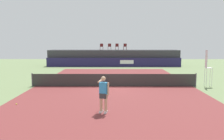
{
  "coord_description": "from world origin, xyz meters",
  "views": [
    {
      "loc": [
        -0.02,
        -17.27,
        3.4
      ],
      "look_at": [
        -0.15,
        2.0,
        1.0
      ],
      "focal_mm": 37.07,
      "sensor_mm": 36.0,
      "label": 1
    }
  ],
  "objects_px": {
    "spectator_chair_left": "(110,46)",
    "net_post_far": "(196,80)",
    "tennis_player": "(104,93)",
    "tennis_ball": "(16,104)",
    "umpire_chair": "(207,66)",
    "spectator_chair_center": "(117,46)",
    "spectator_chair_right": "(125,46)",
    "net_post_near": "(32,80)",
    "spectator_chair_far_left": "(102,46)"
  },
  "relations": [
    {
      "from": "net_post_near",
      "to": "spectator_chair_far_left",
      "type": "bearing_deg",
      "value": 73.38
    },
    {
      "from": "spectator_chair_center",
      "to": "net_post_far",
      "type": "relative_size",
      "value": 0.89
    },
    {
      "from": "spectator_chair_far_left",
      "to": "tennis_ball",
      "type": "distance_m",
      "value": 20.73
    },
    {
      "from": "spectator_chair_far_left",
      "to": "spectator_chair_right",
      "type": "relative_size",
      "value": 1.0
    },
    {
      "from": "spectator_chair_right",
      "to": "tennis_player",
      "type": "height_order",
      "value": "spectator_chair_right"
    },
    {
      "from": "umpire_chair",
      "to": "net_post_near",
      "type": "xyz_separation_m",
      "value": [
        -13.22,
        -0.0,
        -1.09
      ]
    },
    {
      "from": "spectator_chair_right",
      "to": "net_post_far",
      "type": "height_order",
      "value": "spectator_chair_right"
    },
    {
      "from": "spectator_chair_center",
      "to": "tennis_player",
      "type": "xyz_separation_m",
      "value": [
        -0.95,
        -21.81,
        -1.73
      ]
    },
    {
      "from": "umpire_chair",
      "to": "tennis_player",
      "type": "xyz_separation_m",
      "value": [
        -7.51,
        -6.54,
        -0.63
      ]
    },
    {
      "from": "spectator_chair_far_left",
      "to": "spectator_chair_right",
      "type": "bearing_deg",
      "value": 6.4
    },
    {
      "from": "net_post_near",
      "to": "spectator_chair_left",
      "type": "bearing_deg",
      "value": 69.8
    },
    {
      "from": "tennis_player",
      "to": "net_post_near",
      "type": "bearing_deg",
      "value": 131.12
    },
    {
      "from": "net_post_near",
      "to": "tennis_ball",
      "type": "distance_m",
      "value": 5.28
    },
    {
      "from": "spectator_chair_right",
      "to": "spectator_chair_far_left",
      "type": "bearing_deg",
      "value": -173.6
    },
    {
      "from": "spectator_chair_far_left",
      "to": "net_post_near",
      "type": "distance_m",
      "value": 15.88
    },
    {
      "from": "tennis_player",
      "to": "tennis_ball",
      "type": "relative_size",
      "value": 26.03
    },
    {
      "from": "spectator_chair_far_left",
      "to": "spectator_chair_left",
      "type": "relative_size",
      "value": 1.0
    },
    {
      "from": "umpire_chair",
      "to": "net_post_far",
      "type": "xyz_separation_m",
      "value": [
        -0.82,
        -0.0,
        -1.09
      ]
    },
    {
      "from": "tennis_ball",
      "to": "spectator_chair_center",
      "type": "bearing_deg",
      "value": 74.37
    },
    {
      "from": "umpire_chair",
      "to": "spectator_chair_right",
      "type": "bearing_deg",
      "value": 109.36
    },
    {
      "from": "net_post_far",
      "to": "tennis_player",
      "type": "distance_m",
      "value": 9.37
    },
    {
      "from": "spectator_chair_right",
      "to": "umpire_chair",
      "type": "bearing_deg",
      "value": -70.64
    },
    {
      "from": "tennis_ball",
      "to": "spectator_chair_left",
      "type": "bearing_deg",
      "value": 77.11
    },
    {
      "from": "spectator_chair_center",
      "to": "spectator_chair_right",
      "type": "xyz_separation_m",
      "value": [
        1.14,
        0.18,
        0.0
      ]
    },
    {
      "from": "spectator_chair_right",
      "to": "net_post_far",
      "type": "relative_size",
      "value": 0.89
    },
    {
      "from": "tennis_player",
      "to": "tennis_ball",
      "type": "bearing_deg",
      "value": 164.06
    },
    {
      "from": "spectator_chair_left",
      "to": "net_post_near",
      "type": "bearing_deg",
      "value": -110.2
    },
    {
      "from": "spectator_chair_left",
      "to": "spectator_chair_right",
      "type": "height_order",
      "value": "same"
    },
    {
      "from": "spectator_chair_center",
      "to": "tennis_player",
      "type": "distance_m",
      "value": 21.9
    },
    {
      "from": "spectator_chair_center",
      "to": "tennis_ball",
      "type": "relative_size",
      "value": 13.06
    },
    {
      "from": "net_post_near",
      "to": "net_post_far",
      "type": "bearing_deg",
      "value": 0.0
    },
    {
      "from": "spectator_chair_far_left",
      "to": "tennis_player",
      "type": "relative_size",
      "value": 0.5
    },
    {
      "from": "spectator_chair_center",
      "to": "tennis_player",
      "type": "height_order",
      "value": "spectator_chair_center"
    },
    {
      "from": "spectator_chair_far_left",
      "to": "tennis_ball",
      "type": "relative_size",
      "value": 13.06
    },
    {
      "from": "spectator_chair_far_left",
      "to": "spectator_chair_right",
      "type": "height_order",
      "value": "same"
    },
    {
      "from": "net_post_far",
      "to": "spectator_chair_center",
      "type": "bearing_deg",
      "value": 110.61
    },
    {
      "from": "spectator_chair_right",
      "to": "net_post_near",
      "type": "bearing_deg",
      "value": -116.78
    },
    {
      "from": "spectator_chair_right",
      "to": "tennis_ball",
      "type": "relative_size",
      "value": 13.06
    },
    {
      "from": "spectator_chair_far_left",
      "to": "umpire_chair",
      "type": "relative_size",
      "value": 0.32
    },
    {
      "from": "spectator_chair_center",
      "to": "net_post_near",
      "type": "relative_size",
      "value": 0.89
    },
    {
      "from": "umpire_chair",
      "to": "tennis_ball",
      "type": "xyz_separation_m",
      "value": [
        -12.28,
        -5.18,
        -1.55
      ]
    },
    {
      "from": "spectator_chair_far_left",
      "to": "spectator_chair_center",
      "type": "distance_m",
      "value": 2.17
    },
    {
      "from": "umpire_chair",
      "to": "net_post_near",
      "type": "distance_m",
      "value": 13.27
    },
    {
      "from": "umpire_chair",
      "to": "tennis_player",
      "type": "distance_m",
      "value": 9.98
    },
    {
      "from": "net_post_near",
      "to": "net_post_far",
      "type": "height_order",
      "value": "same"
    },
    {
      "from": "tennis_ball",
      "to": "net_post_near",
      "type": "bearing_deg",
      "value": 100.26
    },
    {
      "from": "spectator_chair_left",
      "to": "spectator_chair_right",
      "type": "xyz_separation_m",
      "value": [
        2.18,
        0.19,
        0.0
      ]
    },
    {
      "from": "spectator_chair_center",
      "to": "net_post_far",
      "type": "height_order",
      "value": "spectator_chair_center"
    },
    {
      "from": "spectator_chair_left",
      "to": "net_post_far",
      "type": "relative_size",
      "value": 0.89
    },
    {
      "from": "umpire_chair",
      "to": "net_post_far",
      "type": "height_order",
      "value": "umpire_chair"
    }
  ]
}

